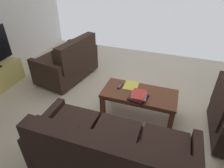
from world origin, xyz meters
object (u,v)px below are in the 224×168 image
at_px(loveseat_near, 68,62).
at_px(tv_remote, 120,86).
at_px(book_stack, 138,96).
at_px(loose_magazine, 131,85).
at_px(sofa_main, 111,154).
at_px(coffee_table, 139,96).

relative_size(loveseat_near, tv_remote, 8.37).
height_order(loveseat_near, tv_remote, loveseat_near).
bearing_deg(book_stack, loose_magazine, -58.34).
height_order(sofa_main, coffee_table, sofa_main).
distance_m(tv_remote, loose_magazine, 0.18).
relative_size(coffee_table, tv_remote, 7.03).
relative_size(sofa_main, book_stack, 5.85).
bearing_deg(coffee_table, loveseat_near, -22.37).
bearing_deg(tv_remote, loose_magazine, -150.68).
relative_size(coffee_table, loose_magazine, 4.14).
bearing_deg(coffee_table, book_stack, 95.81).
xyz_separation_m(coffee_table, loose_magazine, (0.17, -0.15, 0.07)).
bearing_deg(sofa_main, loveseat_near, -49.05).
bearing_deg(loose_magazine, book_stack, -60.24).
bearing_deg(loose_magazine, tv_remote, -152.58).
height_order(book_stack, loose_magazine, book_stack).
height_order(sofa_main, book_stack, sofa_main).
distance_m(coffee_table, loose_magazine, 0.24).
bearing_deg(coffee_table, sofa_main, 86.69).
bearing_deg(sofa_main, coffee_table, -93.31).
bearing_deg(book_stack, sofa_main, 85.26).
height_order(sofa_main, tv_remote, sofa_main).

